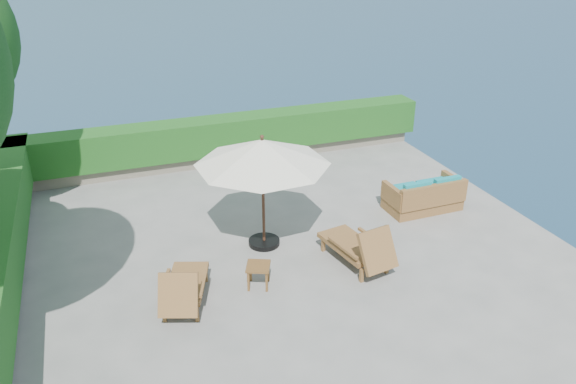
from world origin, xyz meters
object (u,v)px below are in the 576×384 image
object	(u,v)px
lounge_right	(360,247)
wicker_loveseat	(424,197)
patio_umbrella	(262,153)
side_table	(258,269)
lounge_left	(184,287)

from	to	relation	value
lounge_right	wicker_loveseat	xyz separation A→B (m)	(2.63, 1.71, -0.09)
patio_umbrella	side_table	distance (m)	2.37
patio_umbrella	side_table	size ratio (longest dim) A/B	6.14
patio_umbrella	lounge_left	size ratio (longest dim) A/B	2.00
lounge_left	side_table	world-z (taller)	lounge_left
side_table	wicker_loveseat	distance (m)	5.09
wicker_loveseat	side_table	bearing A→B (deg)	-161.50
wicker_loveseat	lounge_right	bearing A→B (deg)	-148.06
lounge_right	side_table	world-z (taller)	lounge_right
lounge_right	patio_umbrella	bearing A→B (deg)	126.31
lounge_left	wicker_loveseat	distance (m)	6.52
patio_umbrella	lounge_right	world-z (taller)	patio_umbrella
patio_umbrella	lounge_left	bearing A→B (deg)	-142.15
lounge_right	side_table	size ratio (longest dim) A/B	3.27
lounge_left	wicker_loveseat	world-z (taller)	lounge_left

